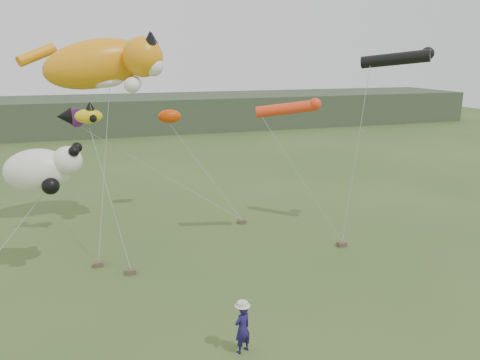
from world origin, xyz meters
name	(u,v)px	position (x,y,z in m)	size (l,w,h in m)	color
ground	(227,315)	(0.00, 0.00, 0.00)	(120.00, 120.00, 0.00)	#385123
headland	(101,115)	(-3.11, 44.69, 1.92)	(90.00, 13.00, 4.00)	#2D3D28
festival_attendant	(242,328)	(-0.11, -2.19, 0.80)	(0.59, 0.38, 1.61)	#1D1550
sandbag_anchors	(169,260)	(-1.24, 4.97, 0.10)	(16.60, 6.91, 0.21)	brown
cat_kite	(107,63)	(-3.15, 9.94, 8.50)	(6.80, 3.63, 3.14)	orange
fish_kite	(80,116)	(-4.57, 8.44, 6.19)	(2.11, 1.41, 1.08)	yellow
tube_kites	(357,78)	(7.87, 5.42, 7.83)	(8.50, 2.64, 3.17)	black
panda_kite	(43,169)	(-6.04, 5.33, 4.48)	(3.04, 1.97, 1.89)	white
misc_kites	(130,117)	(-2.04, 12.24, 5.58)	(6.01, 1.73, 1.06)	#D43D05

